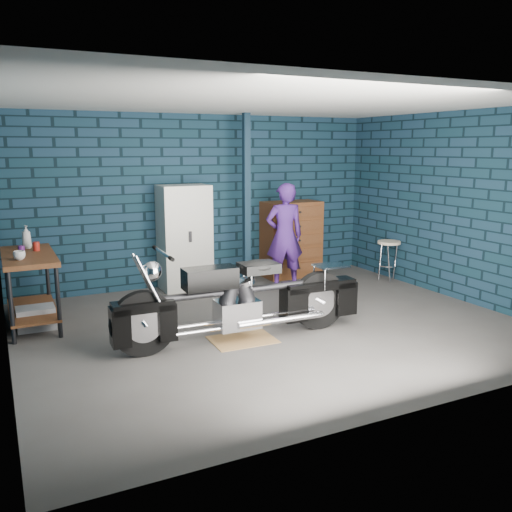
{
  "coord_description": "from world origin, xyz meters",
  "views": [
    {
      "loc": [
        -3.02,
        -5.7,
        2.19
      ],
      "look_at": [
        -0.09,
        0.3,
        0.84
      ],
      "focal_mm": 38.0,
      "sensor_mm": 36.0,
      "label": 1
    }
  ],
  "objects_px": {
    "person": "(285,236)",
    "storage_bin": "(36,318)",
    "motorcycle": "(242,293)",
    "shop_stool": "(388,261)",
    "workbench": "(31,290)",
    "tool_chest": "(292,239)",
    "locker": "(185,238)"
  },
  "relations": [
    {
      "from": "locker",
      "to": "shop_stool",
      "type": "distance_m",
      "value": 3.36
    },
    {
      "from": "person",
      "to": "tool_chest",
      "type": "distance_m",
      "value": 0.77
    },
    {
      "from": "person",
      "to": "shop_stool",
      "type": "bearing_deg",
      "value": 177.32
    },
    {
      "from": "workbench",
      "to": "shop_stool",
      "type": "distance_m",
      "value": 5.46
    },
    {
      "from": "storage_bin",
      "to": "shop_stool",
      "type": "bearing_deg",
      "value": 0.18
    },
    {
      "from": "storage_bin",
      "to": "shop_stool",
      "type": "relative_size",
      "value": 0.65
    },
    {
      "from": "workbench",
      "to": "motorcycle",
      "type": "distance_m",
      "value": 2.69
    },
    {
      "from": "workbench",
      "to": "person",
      "type": "bearing_deg",
      "value": 4.54
    },
    {
      "from": "motorcycle",
      "to": "person",
      "type": "relative_size",
      "value": 1.54
    },
    {
      "from": "motorcycle",
      "to": "tool_chest",
      "type": "height_order",
      "value": "tool_chest"
    },
    {
      "from": "person",
      "to": "storage_bin",
      "type": "height_order",
      "value": "person"
    },
    {
      "from": "storage_bin",
      "to": "workbench",
      "type": "bearing_deg",
      "value": 96.86
    },
    {
      "from": "workbench",
      "to": "shop_stool",
      "type": "relative_size",
      "value": 2.07
    },
    {
      "from": "tool_chest",
      "to": "shop_stool",
      "type": "relative_size",
      "value": 1.9
    },
    {
      "from": "motorcycle",
      "to": "shop_stool",
      "type": "bearing_deg",
      "value": 25.68
    },
    {
      "from": "person",
      "to": "shop_stool",
      "type": "xyz_separation_m",
      "value": [
        1.72,
        -0.45,
        -0.49
      ]
    },
    {
      "from": "motorcycle",
      "to": "tool_chest",
      "type": "relative_size",
      "value": 1.97
    },
    {
      "from": "tool_chest",
      "to": "shop_stool",
      "type": "xyz_separation_m",
      "value": [
        1.25,
        -1.03,
        -0.31
      ]
    },
    {
      "from": "locker",
      "to": "shop_stool",
      "type": "bearing_deg",
      "value": -18.13
    },
    {
      "from": "workbench",
      "to": "locker",
      "type": "height_order",
      "value": "locker"
    },
    {
      "from": "tool_chest",
      "to": "motorcycle",
      "type": "bearing_deg",
      "value": -129.55
    },
    {
      "from": "person",
      "to": "tool_chest",
      "type": "height_order",
      "value": "person"
    },
    {
      "from": "shop_stool",
      "to": "locker",
      "type": "bearing_deg",
      "value": 161.87
    },
    {
      "from": "motorcycle",
      "to": "shop_stool",
      "type": "height_order",
      "value": "motorcycle"
    },
    {
      "from": "person",
      "to": "workbench",
      "type": "bearing_deg",
      "value": 16.45
    },
    {
      "from": "person",
      "to": "storage_bin",
      "type": "distance_m",
      "value": 3.82
    },
    {
      "from": "workbench",
      "to": "locker",
      "type": "distance_m",
      "value": 2.49
    },
    {
      "from": "person",
      "to": "shop_stool",
      "type": "distance_m",
      "value": 1.84
    },
    {
      "from": "storage_bin",
      "to": "locker",
      "type": "xyz_separation_m",
      "value": [
        2.28,
        1.05,
        0.67
      ]
    },
    {
      "from": "workbench",
      "to": "storage_bin",
      "type": "height_order",
      "value": "workbench"
    },
    {
      "from": "locker",
      "to": "shop_stool",
      "type": "relative_size",
      "value": 2.39
    },
    {
      "from": "person",
      "to": "shop_stool",
      "type": "height_order",
      "value": "person"
    }
  ]
}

